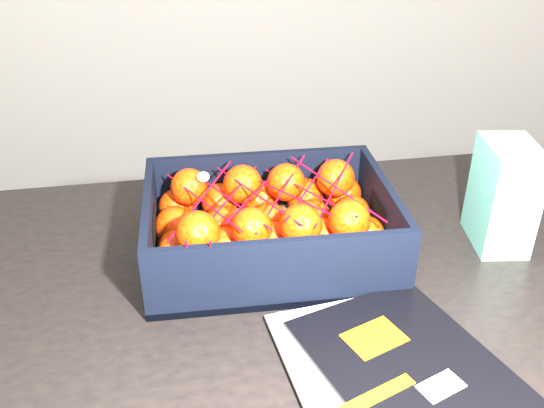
{
  "coord_description": "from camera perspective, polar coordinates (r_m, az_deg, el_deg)",
  "views": [
    {
      "loc": [
        -0.23,
        -0.62,
        1.32
      ],
      "look_at": [
        -0.12,
        0.16,
        0.86
      ],
      "focal_mm": 39.76,
      "sensor_mm": 36.0,
      "label": 1
    }
  ],
  "objects": [
    {
      "name": "retail_carton",
      "position": [
        1.05,
        21.05,
        0.78
      ],
      "size": [
        0.09,
        0.13,
        0.18
      ],
      "primitive_type": "cube",
      "rotation": [
        0.0,
        0.0,
        -0.12
      ],
      "color": "white",
      "rests_on": "table"
    },
    {
      "name": "clementine_heap",
      "position": [
        0.96,
        -0.12,
        -1.76
      ],
      "size": [
        0.37,
        0.27,
        0.12
      ],
      "color": "#FF3005",
      "rests_on": "produce_crate"
    },
    {
      "name": "mesh_net",
      "position": [
        0.93,
        -0.75,
        0.57
      ],
      "size": [
        0.32,
        0.26,
        0.09
      ],
      "color": "red",
      "rests_on": "clementine_heap"
    },
    {
      "name": "magazine_stack",
      "position": [
        0.79,
        11.03,
        -15.28
      ],
      "size": [
        0.31,
        0.33,
        0.02
      ],
      "color": "#B6B6B2",
      "rests_on": "table"
    },
    {
      "name": "table",
      "position": [
        0.99,
        5.39,
        -12.12
      ],
      "size": [
        1.23,
        0.84,
        0.75
      ],
      "color": "black",
      "rests_on": "ground"
    },
    {
      "name": "produce_crate",
      "position": [
        0.97,
        -0.24,
        -2.89
      ],
      "size": [
        0.39,
        0.29,
        0.12
      ],
      "color": "brown",
      "rests_on": "table"
    }
  ]
}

